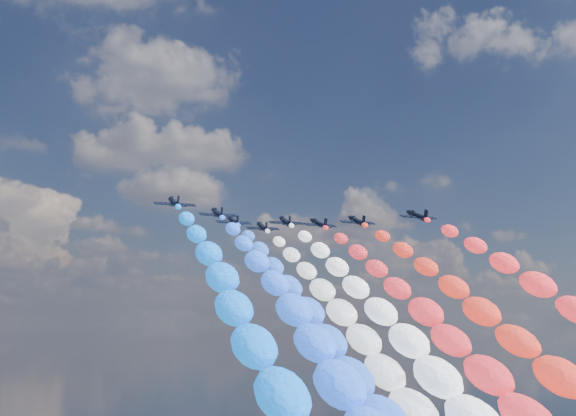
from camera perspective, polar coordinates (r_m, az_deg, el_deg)
name	(u,v)px	position (r m, az deg, el deg)	size (l,w,h in m)	color
jet_0	(174,202)	(140.58, -9.02, 0.44)	(7.87, 10.56, 2.33)	black
trail_0	(267,399)	(79.41, -1.67, -14.90)	(7.12, 121.05, 66.44)	#0B66F6
jet_1	(218,213)	(153.12, -5.62, -0.41)	(7.87, 10.56, 2.33)	black
trail_1	(326,387)	(93.16, 3.05, -14.05)	(7.12, 121.05, 66.44)	blue
jet_2	(233,221)	(164.19, -4.38, -1.03)	(7.87, 10.56, 2.33)	black
trail_2	(339,380)	(104.70, 4.09, -13.50)	(7.12, 121.05, 66.44)	blue
jet_3	(285,221)	(164.41, -0.21, -1.06)	(7.87, 10.56, 2.33)	black
trail_3	(422,380)	(106.90, 10.63, -13.28)	(7.12, 121.05, 66.44)	white
jet_4	(262,227)	(173.93, -2.05, -1.51)	(7.87, 10.56, 2.33)	black
trail_4	(375,375)	(115.44, 6.94, -13.06)	(7.12, 121.05, 66.44)	white
jet_5	(319,224)	(168.27, 2.46, -1.24)	(7.87, 10.56, 2.33)	black
trail_5	(471,378)	(112.19, 14.31, -12.96)	(7.12, 121.05, 66.44)	red
jet_6	(357,221)	(164.61, 5.50, -1.03)	(7.87, 10.56, 2.33)	black
trail_6	(538,380)	(110.48, 19.28, -12.79)	(7.12, 121.05, 66.44)	red
jet_7	(417,216)	(158.19, 10.23, -0.59)	(7.87, 10.56, 2.33)	black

